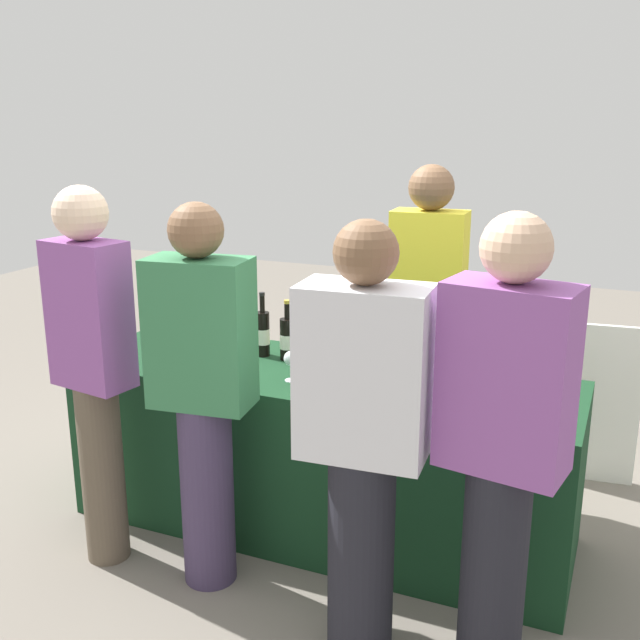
# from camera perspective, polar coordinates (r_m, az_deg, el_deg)

# --- Properties ---
(ground_plane) EXTENTS (12.00, 12.00, 0.00)m
(ground_plane) POSITION_cam_1_polar(r_m,az_deg,el_deg) (3.77, 0.00, -15.43)
(ground_plane) COLOR slate
(tasting_table) EXTENTS (2.35, 0.74, 0.79)m
(tasting_table) POSITION_cam_1_polar(r_m,az_deg,el_deg) (3.59, 0.00, -9.99)
(tasting_table) COLOR #14381E
(tasting_table) RESTS_ON ground_plane
(wine_bottle_0) EXTENTS (0.08, 0.08, 0.32)m
(wine_bottle_0) POSITION_cam_1_polar(r_m,az_deg,el_deg) (3.96, -10.62, 0.13)
(wine_bottle_0) COLOR black
(wine_bottle_0) RESTS_ON tasting_table
(wine_bottle_1) EXTENTS (0.07, 0.07, 0.32)m
(wine_bottle_1) POSITION_cam_1_polar(r_m,az_deg,el_deg) (3.65, -4.40, -1.01)
(wine_bottle_1) COLOR black
(wine_bottle_1) RESTS_ON tasting_table
(wine_bottle_2) EXTENTS (0.07, 0.07, 0.30)m
(wine_bottle_2) POSITION_cam_1_polar(r_m,az_deg,el_deg) (3.59, -2.50, -1.41)
(wine_bottle_2) COLOR black
(wine_bottle_2) RESTS_ON tasting_table
(wine_bottle_3) EXTENTS (0.08, 0.08, 0.31)m
(wine_bottle_3) POSITION_cam_1_polar(r_m,az_deg,el_deg) (3.58, -0.85, -1.31)
(wine_bottle_3) COLOR black
(wine_bottle_3) RESTS_ON tasting_table
(wine_bottle_4) EXTENTS (0.07, 0.07, 0.31)m
(wine_bottle_4) POSITION_cam_1_polar(r_m,az_deg,el_deg) (3.56, 0.70, -1.43)
(wine_bottle_4) COLOR black
(wine_bottle_4) RESTS_ON tasting_table
(wine_bottle_5) EXTENTS (0.08, 0.08, 0.30)m
(wine_bottle_5) POSITION_cam_1_polar(r_m,az_deg,el_deg) (3.45, 7.01, -2.16)
(wine_bottle_5) COLOR black
(wine_bottle_5) RESTS_ON tasting_table
(wine_bottle_6) EXTENTS (0.07, 0.07, 0.33)m
(wine_bottle_6) POSITION_cam_1_polar(r_m,az_deg,el_deg) (3.40, 8.81, -2.29)
(wine_bottle_6) COLOR black
(wine_bottle_6) RESTS_ON tasting_table
(wine_glass_0) EXTENTS (0.07, 0.07, 0.14)m
(wine_glass_0) POSITION_cam_1_polar(r_m,az_deg,el_deg) (3.30, -2.21, -3.04)
(wine_glass_0) COLOR silver
(wine_glass_0) RESTS_ON tasting_table
(wine_glass_1) EXTENTS (0.07, 0.07, 0.15)m
(wine_glass_1) POSITION_cam_1_polar(r_m,az_deg,el_deg) (3.25, 3.09, -3.20)
(wine_glass_1) COLOR silver
(wine_glass_1) RESTS_ON tasting_table
(wine_glass_2) EXTENTS (0.06, 0.06, 0.12)m
(wine_glass_2) POSITION_cam_1_polar(r_m,az_deg,el_deg) (3.05, 10.65, -5.13)
(wine_glass_2) COLOR silver
(wine_glass_2) RESTS_ON tasting_table
(wine_glass_3) EXTENTS (0.08, 0.08, 0.14)m
(wine_glass_3) POSITION_cam_1_polar(r_m,az_deg,el_deg) (3.02, 12.32, -5.13)
(wine_glass_3) COLOR silver
(wine_glass_3) RESTS_ON tasting_table
(server_pouring) EXTENTS (0.38, 0.23, 1.70)m
(server_pouring) POSITION_cam_1_polar(r_m,az_deg,el_deg) (3.88, 8.14, 0.40)
(server_pouring) COLOR brown
(server_pouring) RESTS_ON ground_plane
(guest_0) EXTENTS (0.37, 0.24, 1.67)m
(guest_0) POSITION_cam_1_polar(r_m,az_deg,el_deg) (3.29, -16.97, -3.03)
(guest_0) COLOR brown
(guest_0) RESTS_ON ground_plane
(guest_1) EXTENTS (0.43, 0.27, 1.62)m
(guest_1) POSITION_cam_1_polar(r_m,az_deg,el_deg) (3.05, -8.96, -5.10)
(guest_1) COLOR #3F3351
(guest_1) RESTS_ON ground_plane
(guest_2) EXTENTS (0.45, 0.27, 1.62)m
(guest_2) POSITION_cam_1_polar(r_m,az_deg,el_deg) (2.60, 3.30, -8.94)
(guest_2) COLOR black
(guest_2) RESTS_ON ground_plane
(guest_3) EXTENTS (0.44, 0.29, 1.66)m
(guest_3) POSITION_cam_1_polar(r_m,az_deg,el_deg) (2.52, 13.77, -9.27)
(guest_3) COLOR black
(guest_3) RESTS_ON ground_plane
(menu_board) EXTENTS (0.61, 0.09, 0.88)m
(menu_board) POSITION_cam_1_polar(r_m,az_deg,el_deg) (4.27, 19.27, -5.97)
(menu_board) COLOR white
(menu_board) RESTS_ON ground_plane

